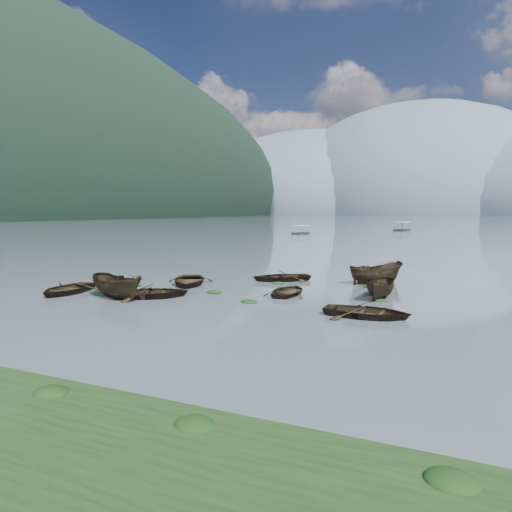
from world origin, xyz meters
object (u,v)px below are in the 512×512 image
at_px(rowboat_0, 67,293).
at_px(pontoon_centre, 402,230).
at_px(pontoon_left, 301,234).
at_px(rowboat_3, 289,294).

relative_size(rowboat_0, pontoon_centre, 0.74).
relative_size(pontoon_left, pontoon_centre, 0.83).
height_order(pontoon_left, pontoon_centre, pontoon_centre).
bearing_deg(pontoon_centre, rowboat_0, -76.20).
relative_size(rowboat_3, pontoon_left, 0.75).
distance_m(rowboat_3, pontoon_left, 85.04).
bearing_deg(pontoon_centre, pontoon_left, -105.71).
distance_m(rowboat_3, pontoon_centre, 112.37).
distance_m(rowboat_0, pontoon_centre, 118.36).
height_order(rowboat_3, pontoon_left, pontoon_left).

